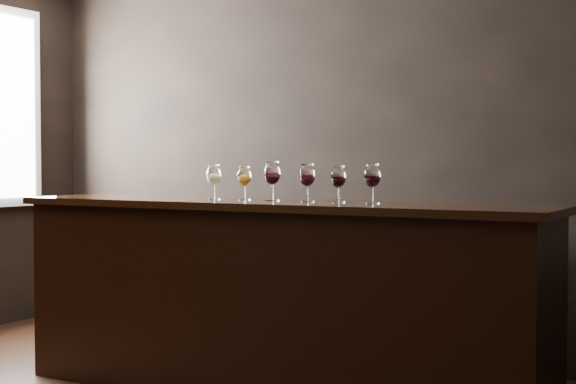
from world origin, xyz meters
The scene contains 10 objects.
room_shell centered at (-0.23, 0.11, 1.81)m, with size 5.02×4.52×2.81m.
bar_counter centered at (0.47, 0.99, 0.53)m, with size 3.00×0.65×1.05m, color black.
bar_top centered at (0.47, 0.99, 1.07)m, with size 3.10×0.72×0.04m, color black.
back_bar_shelf centered at (-0.07, 2.03, 0.46)m, with size 2.53×0.40×0.91m, color black.
glass_white centered at (0.08, 0.97, 1.23)m, with size 0.08×0.08×0.20m.
glass_amber centered at (0.26, 1.02, 1.22)m, with size 0.08×0.08×0.19m.
glass_red_a centered at (0.46, 1.00, 1.24)m, with size 0.09×0.09×0.22m.
glass_red_b centered at (0.69, 1.00, 1.23)m, with size 0.09×0.09×0.20m.
glass_red_c centered at (0.87, 1.02, 1.22)m, with size 0.08×0.08×0.19m.
glass_red_d centered at (1.07, 1.02, 1.23)m, with size 0.09×0.09×0.20m.
Camera 1 is at (2.92, -2.64, 1.29)m, focal length 50.00 mm.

